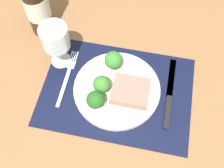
{
  "coord_description": "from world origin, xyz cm",
  "views": [
    {
      "loc": [
        6.08,
        -36.64,
        71.74
      ],
      "look_at": [
        -1.62,
        1.02,
        1.9
      ],
      "focal_mm": 44.92,
      "sensor_mm": 36.0,
      "label": 1
    }
  ],
  "objects_px": {
    "fork": "(67,77)",
    "knife": "(169,98)",
    "wine_glass": "(55,39)",
    "plate": "(117,89)",
    "steak": "(131,91)",
    "wine_bottle": "(36,2)"
  },
  "relations": [
    {
      "from": "fork",
      "to": "knife",
      "type": "xyz_separation_m",
      "value": [
        0.3,
        -0.01,
        0.0
      ]
    },
    {
      "from": "fork",
      "to": "knife",
      "type": "height_order",
      "value": "knife"
    },
    {
      "from": "knife",
      "to": "wine_glass",
      "type": "height_order",
      "value": "wine_glass"
    },
    {
      "from": "plate",
      "to": "steak",
      "type": "distance_m",
      "value": 0.05
    },
    {
      "from": "plate",
      "to": "steak",
      "type": "height_order",
      "value": "steak"
    },
    {
      "from": "steak",
      "to": "knife",
      "type": "height_order",
      "value": "steak"
    },
    {
      "from": "wine_bottle",
      "to": "steak",
      "type": "bearing_deg",
      "value": -30.73
    },
    {
      "from": "plate",
      "to": "wine_bottle",
      "type": "xyz_separation_m",
      "value": [
        -0.28,
        0.18,
        0.1
      ]
    },
    {
      "from": "plate",
      "to": "wine_glass",
      "type": "distance_m",
      "value": 0.22
    },
    {
      "from": "wine_glass",
      "to": "steak",
      "type": "bearing_deg",
      "value": -19.31
    },
    {
      "from": "fork",
      "to": "wine_bottle",
      "type": "height_order",
      "value": "wine_bottle"
    },
    {
      "from": "steak",
      "to": "wine_bottle",
      "type": "xyz_separation_m",
      "value": [
        -0.32,
        0.19,
        0.08
      ]
    },
    {
      "from": "fork",
      "to": "wine_glass",
      "type": "height_order",
      "value": "wine_glass"
    },
    {
      "from": "steak",
      "to": "knife",
      "type": "relative_size",
      "value": 0.45
    },
    {
      "from": "plate",
      "to": "wine_bottle",
      "type": "distance_m",
      "value": 0.35
    },
    {
      "from": "knife",
      "to": "wine_glass",
      "type": "bearing_deg",
      "value": 169.49
    },
    {
      "from": "fork",
      "to": "knife",
      "type": "relative_size",
      "value": 0.83
    },
    {
      "from": "plate",
      "to": "wine_glass",
      "type": "bearing_deg",
      "value": 159.4
    },
    {
      "from": "plate",
      "to": "wine_glass",
      "type": "height_order",
      "value": "wine_glass"
    },
    {
      "from": "wine_glass",
      "to": "fork",
      "type": "bearing_deg",
      "value": -57.41
    },
    {
      "from": "fork",
      "to": "knife",
      "type": "distance_m",
      "value": 0.3
    },
    {
      "from": "wine_bottle",
      "to": "wine_glass",
      "type": "height_order",
      "value": "wine_bottle"
    }
  ]
}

